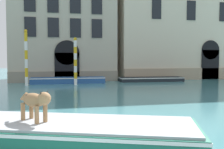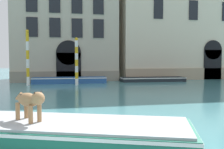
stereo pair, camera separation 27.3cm
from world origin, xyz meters
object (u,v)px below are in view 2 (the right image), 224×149
Objects in this scene: dog_on_deck at (30,101)px; mooring_pole_1 at (28,57)px; boat_foreground at (58,130)px; mooring_pole_0 at (77,61)px; boat_moored_far at (153,79)px; boat_moored_near_palazzo at (70,80)px.

mooring_pole_1 is (-1.55, 15.17, 1.20)m from dog_on_deck.
boat_foreground is 1.08m from dog_on_deck.
mooring_pole_0 is at bearing 134.62° from dog_on_deck.
mooring_pole_1 is at bearing 175.79° from mooring_pole_0.
dog_on_deck is 19.40m from boat_moored_far.
dog_on_deck is at bearing -94.64° from boat_moored_near_palazzo.
boat_foreground is 1.62× the size of mooring_pole_1.
dog_on_deck is at bearing -99.08° from mooring_pole_0.
mooring_pole_1 reaches higher than boat_moored_near_palazzo.
boat_foreground is at bearing -81.58° from mooring_pole_1.
dog_on_deck reaches higher than boat_moored_near_palazzo.
mooring_pole_1 reaches higher than mooring_pole_0.
boat_moored_far is at bearing 113.23° from dog_on_deck.
mooring_pole_1 is at bearing -155.45° from boat_moored_near_palazzo.
dog_on_deck is 0.16× the size of boat_moored_near_palazzo.
mooring_pole_1 is (-11.38, -1.53, 2.08)m from boat_moored_far.
boat_moored_near_palazzo is at bearing -176.72° from boat_moored_far.
boat_moored_far is at bearing 82.75° from boat_foreground.
dog_on_deck reaches higher than boat_foreground.
boat_moored_far is 11.67m from mooring_pole_1.
mooring_pole_1 is at bearing -169.73° from boat_moored_far.
boat_moored_near_palazzo is (1.16, 16.74, -0.01)m from boat_foreground.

